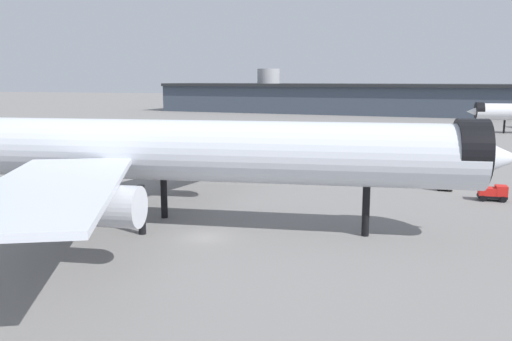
{
  "coord_description": "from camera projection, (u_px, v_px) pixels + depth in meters",
  "views": [
    {
      "loc": [
        18.5,
        -43.76,
        14.19
      ],
      "look_at": [
        3.73,
        3.54,
        5.77
      ],
      "focal_mm": 37.91,
      "sensor_mm": 36.0,
      "label": 1
    }
  ],
  "objects": [
    {
      "name": "ground",
      "position": [
        205.0,
        237.0,
        49.0
      ],
      "size": [
        900.0,
        900.0,
        0.0
      ],
      "primitive_type": "plane",
      "color": "slate"
    },
    {
      "name": "baggage_tug_wing",
      "position": [
        493.0,
        193.0,
        63.57
      ],
      "size": [
        3.28,
        2.02,
        1.85
      ],
      "rotation": [
        0.0,
        0.0,
        0.05
      ],
      "color": "black",
      "rests_on": "ground"
    },
    {
      "name": "terminal_building",
      "position": [
        456.0,
        100.0,
        207.67
      ],
      "size": [
        249.25,
        48.33,
        18.5
      ],
      "rotation": [
        0.0,
        0.0,
        -0.08
      ],
      "color": "#3D4756",
      "rests_on": "ground"
    },
    {
      "name": "airliner_near_gate",
      "position": [
        175.0,
        152.0,
        51.35
      ],
      "size": [
        62.04,
        56.23,
        16.72
      ],
      "rotation": [
        0.0,
        0.0,
        0.13
      ],
      "color": "silver",
      "rests_on": "ground"
    },
    {
      "name": "baggage_cart_trailing",
      "position": [
        445.0,
        182.0,
        69.74
      ],
      "size": [
        2.0,
        2.45,
        1.82
      ],
      "rotation": [
        0.0,
        0.0,
        1.54
      ],
      "color": "black",
      "rests_on": "ground"
    }
  ]
}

